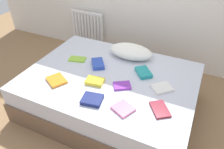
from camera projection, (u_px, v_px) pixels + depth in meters
ground_plane at (110, 106)px, 2.78m from camera, size 8.00×8.00×0.00m
bed at (110, 92)px, 2.64m from camera, size 2.00×1.50×0.50m
radiator at (87, 28)px, 3.76m from camera, size 0.61×0.04×0.59m
pillow at (131, 51)px, 2.79m from camera, size 0.57×0.34×0.16m
textbook_purple at (122, 86)px, 2.31m from camera, size 0.23×0.21×0.03m
textbook_lime at (77, 59)px, 2.76m from camera, size 0.24×0.17×0.02m
textbook_orange at (56, 80)px, 2.39m from camera, size 0.28×0.26×0.03m
textbook_white at (162, 88)px, 2.28m from camera, size 0.26×0.26×0.03m
textbook_blue at (98, 64)px, 2.65m from camera, size 0.24×0.26×0.05m
textbook_yellow at (95, 81)px, 2.36m from camera, size 0.21×0.16×0.04m
textbook_navy at (92, 99)px, 2.12m from camera, size 0.23×0.21×0.04m
textbook_pink at (123, 108)px, 2.03m from camera, size 0.24×0.23×0.03m
textbook_maroon at (160, 109)px, 2.03m from camera, size 0.25×0.26×0.02m
textbook_teal at (143, 72)px, 2.50m from camera, size 0.25×0.26×0.05m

